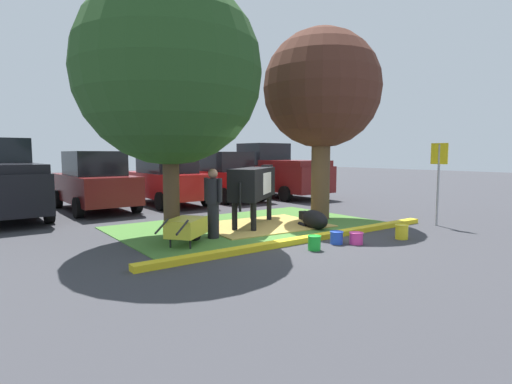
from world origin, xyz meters
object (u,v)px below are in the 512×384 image
at_px(cow_holstein, 254,183).
at_px(bucket_green, 314,242).
at_px(calf_lying, 314,219).
at_px(shade_tree_left, 169,72).
at_px(sedan_red, 224,176).
at_px(person_handler, 213,201).
at_px(sedan_silver, 95,182).
at_px(bucket_pink, 356,238).
at_px(pickup_truck_maroon, 275,172).
at_px(parking_sign, 439,168).
at_px(shade_tree_right, 322,90).
at_px(hatchback_white, 167,179).
at_px(wheelbarrow, 187,228).
at_px(bucket_yellow, 402,232).
at_px(bucket_blue, 336,237).

xyz_separation_m(cow_holstein, bucket_green, (-0.70, -3.01, -0.98)).
xyz_separation_m(cow_holstein, calf_lying, (0.97, -1.30, -0.90)).
height_order(shade_tree_left, sedan_red, shade_tree_left).
relative_size(shade_tree_left, sedan_red, 1.31).
distance_m(person_handler, sedan_silver, 6.49).
distance_m(bucket_green, bucket_pink, 1.12).
relative_size(cow_holstein, person_handler, 1.66).
height_order(person_handler, sedan_silver, sedan_silver).
bearing_deg(pickup_truck_maroon, cow_holstein, -133.28).
bearing_deg(parking_sign, shade_tree_right, 123.08).
height_order(shade_tree_right, bucket_green, shade_tree_right).
distance_m(parking_sign, sedan_silver, 10.82).
distance_m(cow_holstein, hatchback_white, 5.62).
bearing_deg(shade_tree_right, person_handler, -171.90).
relative_size(cow_holstein, hatchback_white, 0.60).
height_order(parking_sign, sedan_silver, parking_sign).
bearing_deg(bucket_pink, cow_holstein, 97.42).
bearing_deg(hatchback_white, pickup_truck_maroon, -0.86).
relative_size(person_handler, sedan_silver, 0.36).
height_order(wheelbarrow, bucket_pink, wheelbarrow).
bearing_deg(pickup_truck_maroon, hatchback_white, 179.14).
distance_m(bucket_pink, bucket_yellow, 1.27).
relative_size(person_handler, hatchback_white, 0.36).
height_order(shade_tree_left, bucket_yellow, shade_tree_left).
distance_m(shade_tree_left, bucket_blue, 5.13).
height_order(parking_sign, bucket_yellow, parking_sign).
xyz_separation_m(cow_holstein, sedan_red, (2.61, 5.75, -0.15)).
distance_m(bucket_pink, pickup_truck_maroon, 9.98).
bearing_deg(calf_lying, wheelbarrow, 177.16).
height_order(bucket_yellow, sedan_red, sedan_red).
relative_size(calf_lying, parking_sign, 0.60).
bearing_deg(pickup_truck_maroon, sedan_red, 175.50).
height_order(parking_sign, sedan_red, parking_sign).
bearing_deg(wheelbarrow, parking_sign, -15.64).
distance_m(shade_tree_right, bucket_yellow, 4.81).
distance_m(bucket_blue, pickup_truck_maroon, 9.92).
relative_size(wheelbarrow, hatchback_white, 0.32).
xyz_separation_m(shade_tree_right, hatchback_white, (-2.23, 5.91, -2.78)).
relative_size(person_handler, parking_sign, 0.72).
bearing_deg(sedan_red, cow_holstein, -114.46).
relative_size(calf_lying, bucket_yellow, 4.03).
distance_m(calf_lying, bucket_green, 2.38).
distance_m(calf_lying, bucket_pink, 1.94).
height_order(cow_holstein, pickup_truck_maroon, pickup_truck_maroon).
relative_size(bucket_blue, hatchback_white, 0.07).
bearing_deg(parking_sign, bucket_green, -179.37).
bearing_deg(calf_lying, pickup_truck_maroon, 58.15).
relative_size(bucket_green, bucket_pink, 0.96).
xyz_separation_m(bucket_green, bucket_blue, (0.78, 0.12, -0.01)).
xyz_separation_m(shade_tree_left, wheelbarrow, (-0.03, -0.81, -3.33)).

